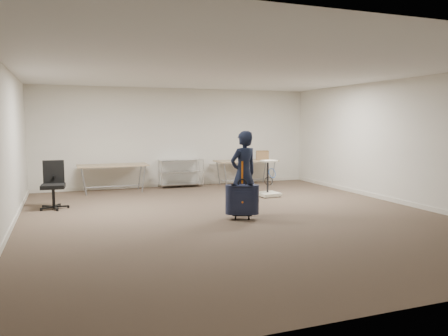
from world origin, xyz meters
name	(u,v)px	position (x,y,z in m)	size (l,w,h in m)	color
ground	(236,217)	(0.00, 0.00, 0.00)	(9.00, 9.00, 0.00)	#4A3B2D
room_shell	(213,202)	(0.00, 1.38, 0.05)	(8.00, 9.00, 9.00)	silver
folding_table_left	(113,167)	(-1.90, 3.95, 0.68)	(1.80, 0.75, 0.73)	#917459
folding_table_right	(246,162)	(1.90, 3.95, 0.68)	(1.80, 0.75, 0.73)	#917459
wire_shelf	(181,172)	(0.00, 4.20, 0.44)	(1.22, 0.47, 0.80)	silver
person	(244,173)	(0.22, 0.14, 0.84)	(0.61, 0.40, 1.67)	black
suitcase	(242,200)	(0.03, -0.25, 0.38)	(0.46, 0.36, 1.11)	black
office_chair	(54,194)	(-3.34, 2.14, 0.31)	(0.62, 0.62, 1.02)	black
equipment_cart	(269,187)	(1.65, 1.91, 0.24)	(0.53, 0.53, 0.90)	beige
cardboard_box	(262,155)	(2.41, 3.90, 0.87)	(0.36, 0.27, 0.27)	olive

